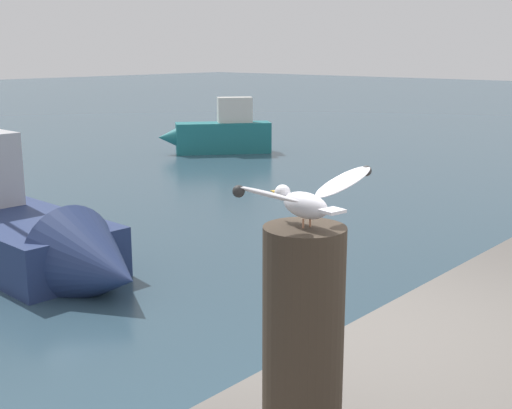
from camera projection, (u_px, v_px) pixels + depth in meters
The scene contains 4 objects.
mooring_post at pixel (303, 340), 2.69m from camera, with size 0.33×0.33×0.93m, color #382D23.
seagull at pixel (305, 197), 2.56m from camera, with size 0.68×0.39×0.21m.
boat_teal at pixel (218, 134), 18.77m from camera, with size 2.82×2.48×1.54m.
boat_navy at pixel (5, 222), 9.30m from camera, with size 1.63×6.17×4.79m.
Camera 1 is at (-3.14, -2.07, 2.82)m, focal length 47.37 mm.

